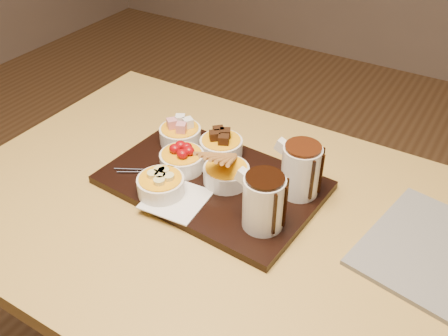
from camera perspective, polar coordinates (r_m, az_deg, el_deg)
The scene contains 11 objects.
dining_table at distance 1.11m, azimuth 0.47°, elevation -8.55°, with size 1.20×0.80×0.75m.
serving_board at distance 1.10m, azimuth -1.33°, elevation -1.64°, with size 0.46×0.30×0.02m, color black.
napkin at distance 1.04m, azimuth -5.48°, elevation -3.58°, with size 0.12×0.12×0.00m, color white.
bowl_marshmallows at distance 1.21m, azimuth -5.02°, elevation 3.76°, with size 0.10×0.10×0.04m, color white.
bowl_cake at distance 1.16m, azimuth -0.33°, elevation 2.40°, with size 0.10×0.10×0.04m, color white.
bowl_strawberries at distance 1.12m, azimuth -4.82°, elevation 0.82°, with size 0.10×0.10×0.04m, color white.
bowl_biscotti at distance 1.07m, azimuth 0.25°, elevation -0.77°, with size 0.10×0.10×0.04m, color white.
bowl_bananas at distance 1.05m, azimuth -7.22°, elevation -2.04°, with size 0.10×0.10×0.04m, color white.
pitcher_dark_chocolate at distance 0.95m, azimuth 4.55°, elevation -3.97°, with size 0.08×0.08×0.11m, color silver.
pitcher_milk_chocolate at distance 1.04m, azimuth 8.76°, elevation -0.31°, with size 0.08×0.08×0.11m, color silver.
fondue_skewers at distance 1.12m, azimuth -5.98°, elevation -0.27°, with size 0.26×0.03×0.01m, color silver, non-canonical shape.
Camera 1 is at (0.40, -0.67, 1.44)m, focal length 40.00 mm.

